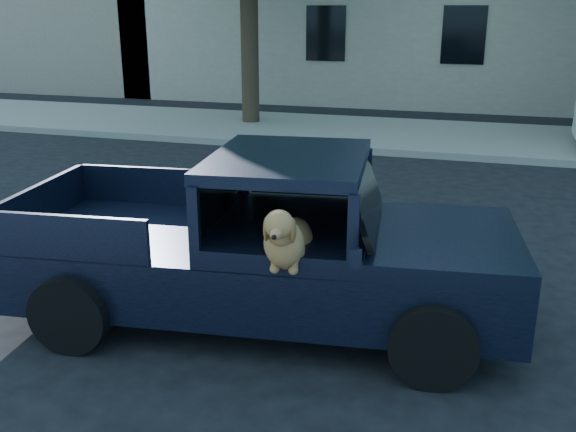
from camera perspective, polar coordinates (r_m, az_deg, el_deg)
name	(u,v)px	position (r m, az deg, el deg)	size (l,w,h in m)	color
ground	(296,302)	(6.81, 0.71, -7.64)	(120.00, 120.00, 0.00)	black
far_sidewalk	(405,135)	(15.46, 10.35, 7.06)	(60.00, 4.00, 0.15)	gray
lane_stripes	(494,221)	(9.75, 17.82, -0.41)	(21.60, 0.14, 0.01)	silver
pickup_truck	(257,266)	(6.24, -2.73, -4.44)	(4.86, 2.57, 1.67)	black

